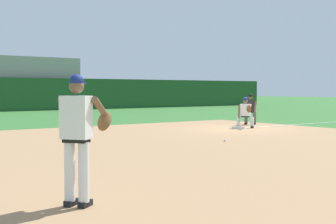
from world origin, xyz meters
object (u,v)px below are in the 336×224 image
Objects in this scene: baseball at (225,140)px; umpire at (250,108)px; first_base_bag at (238,128)px; pitcher at (79,132)px; first_baseman at (246,111)px.

umpire reaches higher than baseball.
first_base_bag is at bearing -147.49° from umpire.
umpire is (13.25, 9.64, -0.27)m from pitcher.
first_base_bag is at bearing 178.74° from first_baseman.
pitcher reaches higher than first_base_bag.
baseball is 5.51m from first_baseman.
umpire is (1.65, 1.33, 0.06)m from first_baseman.
first_base_bag is 0.81m from first_baseman.
pitcher is 1.39× the size of first_baseman.
pitcher is (-7.31, -4.94, 1.02)m from baseball.
baseball is at bearing 34.05° from pitcher.
first_baseman is (11.60, 8.31, -0.33)m from pitcher.
pitcher is 16.39m from umpire.
first_base_bag is 0.28× the size of first_baseman.
first_base_bag is at bearing 36.66° from pitcher.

